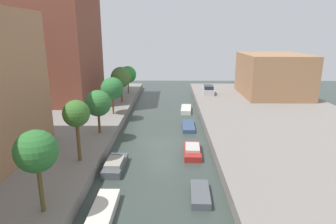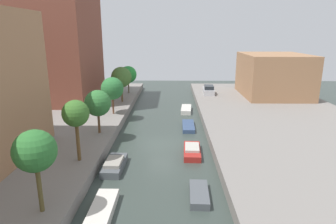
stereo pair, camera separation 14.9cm
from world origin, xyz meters
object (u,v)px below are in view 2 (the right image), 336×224
(moored_boat_right_1, at_px, (199,194))
(parked_car, at_px, (209,90))
(moored_boat_left_1, at_px, (103,209))
(street_tree_5, at_px, (128,75))
(moored_boat_right_4, at_px, (186,109))
(moored_boat_right_3, at_px, (188,126))
(low_block_right, at_px, (273,75))
(street_tree_3, at_px, (112,89))
(moored_boat_left_2, at_px, (115,165))
(street_tree_2, at_px, (98,103))
(street_tree_4, at_px, (121,77))
(apartment_tower_far, at_px, (59,41))
(moored_boat_right_2, at_px, (192,151))
(street_tree_0, at_px, (35,151))
(street_tree_1, at_px, (76,114))

(moored_boat_right_1, bearing_deg, parked_car, 82.22)
(parked_car, distance_m, moored_boat_left_1, 35.36)
(street_tree_5, distance_m, moored_boat_right_4, 13.76)
(moored_boat_right_1, height_order, moored_boat_right_3, moored_boat_right_1)
(low_block_right, relative_size, street_tree_3, 2.53)
(moored_boat_left_2, distance_m, moored_boat_right_3, 13.21)
(street_tree_2, height_order, street_tree_3, street_tree_3)
(street_tree_2, height_order, street_tree_4, street_tree_4)
(apartment_tower_far, height_order, street_tree_3, apartment_tower_far)
(apartment_tower_far, distance_m, low_block_right, 34.66)
(street_tree_2, relative_size, moored_boat_right_4, 1.07)
(parked_car, xyz_separation_m, moored_boat_right_4, (-4.22, -8.28, -1.31))
(parked_car, relative_size, moored_boat_right_3, 1.03)
(moored_boat_right_2, bearing_deg, street_tree_0, -131.42)
(street_tree_3, distance_m, moored_boat_right_2, 15.00)
(street_tree_5, relative_size, moored_boat_left_2, 1.15)
(street_tree_0, height_order, parked_car, street_tree_0)
(apartment_tower_far, bearing_deg, moored_boat_right_3, -30.29)
(moored_boat_right_1, relative_size, moored_boat_right_2, 0.82)
(apartment_tower_far, height_order, low_block_right, apartment_tower_far)
(apartment_tower_far, height_order, moored_boat_right_2, apartment_tower_far)
(street_tree_4, bearing_deg, moored_boat_left_2, -82.38)
(street_tree_4, distance_m, moored_boat_right_2, 20.66)
(parked_car, height_order, moored_boat_left_2, parked_car)
(apartment_tower_far, height_order, moored_boat_right_1, apartment_tower_far)
(low_block_right, relative_size, street_tree_0, 2.40)
(low_block_right, relative_size, moored_boat_left_1, 2.97)
(moored_boat_left_2, bearing_deg, street_tree_0, -110.19)
(moored_boat_left_1, distance_m, moored_boat_right_1, 6.68)
(street_tree_1, bearing_deg, apartment_tower_far, 112.45)
(street_tree_2, bearing_deg, parked_car, 56.09)
(apartment_tower_far, xyz_separation_m, street_tree_4, (9.46, -1.45, -5.30))
(street_tree_0, xyz_separation_m, street_tree_3, (0.00, 21.70, -0.47))
(moored_boat_right_2, bearing_deg, moored_boat_right_3, 89.64)
(street_tree_0, relative_size, street_tree_3, 1.06)
(moored_boat_right_3, bearing_deg, parked_car, 74.98)
(parked_car, bearing_deg, moored_boat_right_4, -116.99)
(apartment_tower_far, relative_size, street_tree_5, 3.86)
(street_tree_4, bearing_deg, street_tree_3, -90.00)
(street_tree_0, bearing_deg, moored_boat_right_4, 69.88)
(street_tree_2, relative_size, street_tree_4, 0.86)
(street_tree_2, xyz_separation_m, moored_boat_right_1, (9.65, -10.90, -3.95))
(low_block_right, xyz_separation_m, parked_car, (-10.56, 1.13, -2.82))
(street_tree_4, relative_size, moored_boat_left_1, 1.30)
(street_tree_0, xyz_separation_m, moored_boat_right_2, (9.64, 10.92, -4.46))
(moored_boat_left_1, bearing_deg, moored_boat_right_3, 70.06)
(street_tree_4, bearing_deg, street_tree_2, -90.00)
(street_tree_1, height_order, moored_boat_left_1, street_tree_1)
(street_tree_1, height_order, moored_boat_left_2, street_tree_1)
(moored_boat_right_3, bearing_deg, moored_boat_left_1, -109.94)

